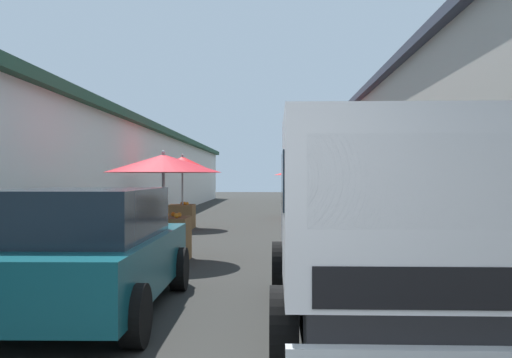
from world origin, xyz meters
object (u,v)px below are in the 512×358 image
object	(u,v)px
fruit_stall_far_left	(310,176)
plastic_stool	(160,221)
fruit_stall_near_right	(165,182)
parked_scooter	(359,233)
fruit_stall_near_left	(182,174)
delivery_truck	(379,237)
vendor_by_crates	(448,219)
hatchback_car	(87,250)

from	to	relation	value
fruit_stall_far_left	plastic_stool	world-z (taller)	fruit_stall_far_left
fruit_stall_near_right	parked_scooter	distance (m)	4.06
fruit_stall_near_left	parked_scooter	world-z (taller)	fruit_stall_near_left
delivery_truck	vendor_by_crates	distance (m)	4.79
fruit_stall_near_left	hatchback_car	distance (m)	10.80
delivery_truck	fruit_stall_near_left	bearing A→B (deg)	17.39
hatchback_car	plastic_stool	bearing A→B (deg)	6.63
fruit_stall_near_right	plastic_stool	size ratio (longest dim) A/B	5.07
hatchback_car	vendor_by_crates	size ratio (longest dim) A/B	2.53
vendor_by_crates	parked_scooter	bearing A→B (deg)	31.05
fruit_stall_near_left	fruit_stall_far_left	xyz separation A→B (m)	(4.53, -4.23, -0.06)
vendor_by_crates	plastic_stool	bearing A→B (deg)	43.90
hatchback_car	vendor_by_crates	bearing A→B (deg)	-58.87
hatchback_car	parked_scooter	world-z (taller)	hatchback_car
fruit_stall_far_left	fruit_stall_near_right	bearing A→B (deg)	162.78
fruit_stall_near_right	parked_scooter	xyz separation A→B (m)	(0.97, -3.80, -1.05)
fruit_stall_near_right	delivery_truck	size ratio (longest dim) A/B	0.45
fruit_stall_far_left	vendor_by_crates	world-z (taller)	fruit_stall_far_left
fruit_stall_near_left	vendor_by_crates	bearing A→B (deg)	-143.16
fruit_stall_near_right	plastic_stool	world-z (taller)	fruit_stall_near_right
delivery_truck	fruit_stall_far_left	bearing A→B (deg)	-1.60
fruit_stall_near_left	plastic_stool	size ratio (longest dim) A/B	5.29
vendor_by_crates	hatchback_car	bearing A→B (deg)	121.13
fruit_stall_near_right	vendor_by_crates	distance (m)	5.12
fruit_stall_near_left	plastic_stool	world-z (taller)	fruit_stall_near_left
delivery_truck	plastic_stool	bearing A→B (deg)	21.33
fruit_stall_near_right	plastic_stool	xyz separation A→B (m)	(5.44, 1.21, -1.17)
parked_scooter	fruit_stall_far_left	bearing A→B (deg)	1.83
plastic_stool	delivery_truck	bearing A→B (deg)	-158.67
fruit_stall_near_right	parked_scooter	bearing A→B (deg)	-75.68
fruit_stall_near_right	fruit_stall_far_left	size ratio (longest dim) A/B	0.80
parked_scooter	plastic_stool	distance (m)	6.71
fruit_stall_near_right	parked_scooter	size ratio (longest dim) A/B	1.33
hatchback_car	parked_scooter	xyz separation A→B (m)	(5.04, -3.90, -0.29)
fruit_stall_near_left	plastic_stool	bearing A→B (deg)	159.92
hatchback_car	fruit_stall_near_right	bearing A→B (deg)	-1.50
fruit_stall_near_right	fruit_stall_far_left	xyz separation A→B (m)	(11.20, -3.47, 0.14)
fruit_stall_near_right	fruit_stall_near_left	bearing A→B (deg)	6.52
fruit_stall_near_left	fruit_stall_far_left	bearing A→B (deg)	-43.05
fruit_stall_near_right	vendor_by_crates	xyz separation A→B (m)	(-1.00, -4.98, -0.61)
fruit_stall_far_left	hatchback_car	bearing A→B (deg)	166.82
vendor_by_crates	parked_scooter	xyz separation A→B (m)	(1.97, 1.18, -0.44)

